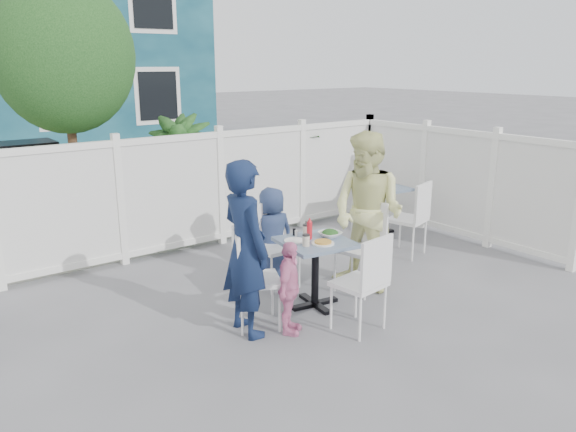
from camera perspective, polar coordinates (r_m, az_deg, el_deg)
ground at (r=6.27m, az=3.82°, el=-8.33°), size 80.00×80.00×0.00m
near_sidewalk at (r=9.31m, az=-11.60°, el=-0.63°), size 24.00×2.60×0.01m
street at (r=12.67m, az=-18.89°, el=3.05°), size 24.00×5.00×0.01m
far_sidewalk at (r=15.60m, az=-22.54°, el=4.89°), size 24.00×1.60×0.01m
fence_back at (r=7.95m, az=-6.86°, el=2.66°), size 5.86×0.08×1.60m
fence_right at (r=8.55m, az=16.67°, el=3.02°), size 0.08×3.66×1.60m
tree at (r=7.93m, az=-21.81°, el=14.85°), size 1.80×1.62×3.59m
utility_cabinet at (r=8.69m, az=-24.82°, el=1.86°), size 0.76×0.55×1.40m
potted_shrub_a at (r=8.39m, az=-11.21°, el=3.94°), size 1.42×1.42×1.80m
potted_shrub_b at (r=9.32m, az=-0.22°, el=4.21°), size 1.70×1.66×1.43m
main_table at (r=5.87m, az=2.80°, el=-4.04°), size 0.78×0.78×0.73m
spare_table at (r=8.46m, az=9.36°, el=1.85°), size 0.76×0.76×0.74m
chair_left at (r=5.43m, az=-4.01°, el=-5.64°), size 0.58×0.58×0.98m
chair_right at (r=6.38m, az=7.66°, el=-2.37°), size 0.55×0.56×1.01m
chair_back at (r=6.45m, az=-1.53°, el=-2.29°), size 0.46×0.44×0.96m
chair_near at (r=5.36m, az=7.94°, el=-6.13°), size 0.49×0.48×0.97m
chair_spare at (r=7.59m, az=12.66°, el=0.24°), size 0.56×0.55×1.01m
man at (r=5.23m, az=-4.34°, el=-3.33°), size 0.43×0.63×1.68m
woman at (r=6.29m, az=8.12°, el=0.33°), size 0.85×1.00×1.80m
boy at (r=6.56m, az=-1.65°, el=-1.94°), size 0.60×0.43×1.13m
toddler at (r=5.33m, az=0.12°, el=-7.35°), size 0.55×0.52×0.91m
plate_main at (r=5.72m, az=3.57°, el=-2.78°), size 0.23×0.23×0.01m
plate_side at (r=5.78m, az=0.68°, el=-2.54°), size 0.22×0.22×0.01m
salad_bowl at (r=5.95m, az=4.30°, el=-1.87°), size 0.23×0.23×0.06m
coffee_cup_a at (r=5.63m, az=1.84°, el=-2.53°), size 0.07×0.07×0.11m
coffee_cup_b at (r=5.97m, az=1.87°, el=-1.49°), size 0.08×0.08×0.11m
ketchup_bottle at (r=5.85m, az=2.20°, el=-1.48°), size 0.06×0.06×0.18m
salt_shaker at (r=5.94m, az=0.84°, el=-1.79°), size 0.03×0.03×0.07m
pepper_shaker at (r=5.98m, az=0.64°, el=-1.62°), size 0.03×0.03×0.08m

